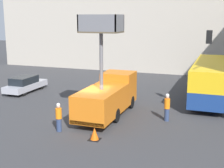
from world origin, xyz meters
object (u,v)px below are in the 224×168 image
object	(u,v)px
road_worker_near_truck	(59,117)
parked_car_curbside	(25,84)
utility_truck	(108,94)
road_worker_directing	(167,107)
city_bus	(210,77)
traffic_cone_near_truck	(94,134)

from	to	relation	value
road_worker_near_truck	parked_car_curbside	bearing A→B (deg)	-21.75
utility_truck	road_worker_directing	distance (m)	4.24
utility_truck	road_worker_near_truck	distance (m)	4.47
city_bus	road_worker_directing	world-z (taller)	city_bus
utility_truck	parked_car_curbside	xyz separation A→B (m)	(-9.90, 4.07, -0.81)
utility_truck	traffic_cone_near_truck	world-z (taller)	utility_truck
utility_truck	city_bus	xyz separation A→B (m)	(6.57, 7.28, 0.33)
road_worker_near_truck	traffic_cone_near_truck	xyz separation A→B (m)	(2.60, -0.51, -0.56)
road_worker_directing	traffic_cone_near_truck	size ratio (longest dim) A/B	2.61
road_worker_near_truck	city_bus	bearing A→B (deg)	-103.05
utility_truck	parked_car_curbside	size ratio (longest dim) A/B	1.49
traffic_cone_near_truck	utility_truck	bearing A→B (deg)	100.87
utility_truck	traffic_cone_near_truck	xyz separation A→B (m)	(0.88, -4.58, -1.22)
road_worker_directing	road_worker_near_truck	bearing A→B (deg)	90.34
road_worker_near_truck	traffic_cone_near_truck	size ratio (longest dim) A/B	2.47
road_worker_near_truck	road_worker_directing	distance (m)	7.29
road_worker_directing	traffic_cone_near_truck	bearing A→B (deg)	109.81
parked_car_curbside	city_bus	bearing A→B (deg)	11.01
road_worker_directing	parked_car_curbside	size ratio (longest dim) A/B	0.40
utility_truck	road_worker_near_truck	xyz separation A→B (m)	(-1.72, -4.07, -0.66)
city_bus	parked_car_curbside	world-z (taller)	city_bus
traffic_cone_near_truck	city_bus	bearing A→B (deg)	64.36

